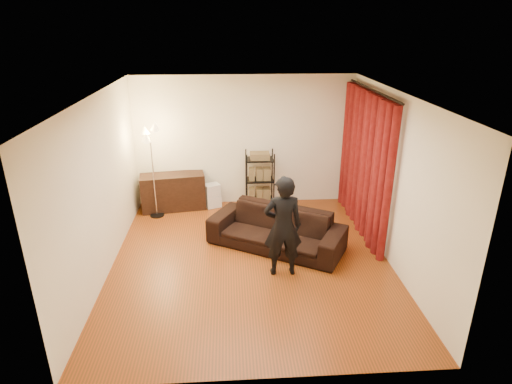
{
  "coord_description": "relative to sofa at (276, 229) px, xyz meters",
  "views": [
    {
      "loc": [
        -0.32,
        -6.1,
        3.68
      ],
      "look_at": [
        0.1,
        0.3,
        1.1
      ],
      "focal_mm": 30.0,
      "sensor_mm": 36.0,
      "label": 1
    }
  ],
  "objects": [
    {
      "name": "wall_front",
      "position": [
        -0.46,
        -2.95,
        1.01
      ],
      "size": [
        5.0,
        0.0,
        5.0
      ],
      "primitive_type": "plane",
      "rotation": [
        -1.57,
        0.0,
        0.0
      ],
      "color": "white",
      "rests_on": "ground"
    },
    {
      "name": "media_cabinet",
      "position": [
        -1.96,
        1.76,
        0.04
      ],
      "size": [
        1.35,
        0.68,
        0.75
      ],
      "primitive_type": "cube",
      "rotation": [
        0.0,
        0.0,
        0.15
      ],
      "color": "black",
      "rests_on": "ground"
    },
    {
      "name": "curtain_rod",
      "position": [
        1.69,
        0.67,
        2.24
      ],
      "size": [
        0.04,
        2.65,
        0.04
      ],
      "primitive_type": "cylinder",
      "rotation": [
        1.57,
        0.0,
        0.0
      ],
      "color": "black",
      "rests_on": "wall_right"
    },
    {
      "name": "wall_left",
      "position": [
        -2.71,
        -0.45,
        1.01
      ],
      "size": [
        0.0,
        5.0,
        5.0
      ],
      "primitive_type": "plane",
      "rotation": [
        1.57,
        0.0,
        1.57
      ],
      "color": "white",
      "rests_on": "ground"
    },
    {
      "name": "wall_back",
      "position": [
        -0.46,
        2.05,
        1.01
      ],
      "size": [
        5.0,
        0.0,
        5.0
      ],
      "primitive_type": "plane",
      "rotation": [
        1.57,
        0.0,
        0.0
      ],
      "color": "white",
      "rests_on": "ground"
    },
    {
      "name": "wall_right",
      "position": [
        1.79,
        -0.45,
        1.01
      ],
      "size": [
        0.0,
        5.0,
        5.0
      ],
      "primitive_type": "plane",
      "rotation": [
        1.57,
        0.0,
        -1.57
      ],
      "color": "white",
      "rests_on": "ground"
    },
    {
      "name": "floor_lamp",
      "position": [
        -2.26,
        1.42,
        0.59
      ],
      "size": [
        0.36,
        0.36,
        1.85
      ],
      "primitive_type": null,
      "rotation": [
        0.0,
        0.0,
        -0.1
      ],
      "color": "silver",
      "rests_on": "ground"
    },
    {
      "name": "storage_boxes",
      "position": [
        -1.15,
        1.79,
        -0.08
      ],
      "size": [
        0.38,
        0.35,
        0.51
      ],
      "primitive_type": null,
      "rotation": [
        0.0,
        0.0,
        0.42
      ],
      "color": "white",
      "rests_on": "ground"
    },
    {
      "name": "person",
      "position": [
        0.0,
        -0.83,
        0.47
      ],
      "size": [
        0.6,
        0.4,
        1.61
      ],
      "primitive_type": "imported",
      "rotation": [
        0.0,
        0.0,
        3.17
      ],
      "color": "black",
      "rests_on": "ground"
    },
    {
      "name": "wire_shelf",
      "position": [
        -0.16,
        1.73,
        0.27
      ],
      "size": [
        0.63,
        0.52,
        1.22
      ],
      "primitive_type": null,
      "rotation": [
        0.0,
        0.0,
        0.26
      ],
      "color": "black",
      "rests_on": "ground"
    },
    {
      "name": "floor",
      "position": [
        -0.46,
        -0.45,
        -0.34
      ],
      "size": [
        5.0,
        5.0,
        0.0
      ],
      "primitive_type": "plane",
      "color": "#963C13",
      "rests_on": "ground"
    },
    {
      "name": "sofa",
      "position": [
        0.0,
        0.0,
        0.0
      ],
      "size": [
        2.45,
        1.92,
        0.67
      ],
      "primitive_type": "imported",
      "rotation": [
        0.0,
        0.0,
        -0.52
      ],
      "color": "black",
      "rests_on": "ground"
    },
    {
      "name": "curtain",
      "position": [
        1.67,
        0.67,
        0.94
      ],
      "size": [
        0.22,
        2.65,
        2.55
      ],
      "primitive_type": null,
      "color": "maroon",
      "rests_on": "ground"
    },
    {
      "name": "ceiling",
      "position": [
        -0.46,
        -0.45,
        2.36
      ],
      "size": [
        5.0,
        5.0,
        0.0
      ],
      "primitive_type": "plane",
      "rotation": [
        3.14,
        0.0,
        0.0
      ],
      "color": "white",
      "rests_on": "ground"
    }
  ]
}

